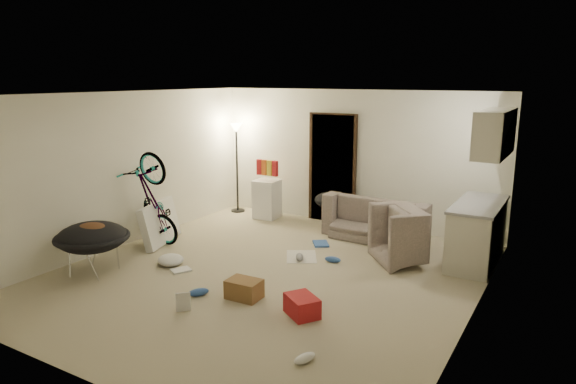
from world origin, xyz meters
The scene contains 37 objects.
floor centered at (0.00, 0.00, -0.01)m, with size 5.50×6.00×0.02m, color tan.
ceiling centered at (0.00, 0.00, 2.51)m, with size 5.50×6.00×0.02m, color white.
wall_back centered at (0.00, 3.01, 1.25)m, with size 5.50×0.02×2.50m, color white.
wall_front centered at (0.00, -3.01, 1.25)m, with size 5.50×0.02×2.50m, color white.
wall_left centered at (-2.76, 0.00, 1.25)m, with size 0.02×6.00×2.50m, color white.
wall_right centered at (2.76, 0.00, 1.25)m, with size 0.02×6.00×2.50m, color white.
doorway centered at (-0.40, 2.97, 1.02)m, with size 0.85×0.10×2.04m, color black.
door_trim centered at (-0.40, 2.94, 1.02)m, with size 0.97×0.04×2.10m, color black.
floor_lamp centered at (-2.40, 2.65, 1.31)m, with size 0.28×0.28×1.81m.
kitchen_counter centered at (2.43, 2.00, 0.44)m, with size 0.60×1.50×0.88m, color beige.
counter_top centered at (2.43, 2.00, 0.90)m, with size 0.64×1.54×0.04m, color gray.
kitchen_uppers centered at (2.56, 2.00, 1.95)m, with size 0.38×1.40×0.65m, color beige.
sofa centered at (0.74, 2.45, 0.27)m, with size 1.84×0.72×0.54m, color #343B34.
armchair centered at (1.65, 1.63, 0.31)m, with size 0.95×0.83×0.62m, color #343B34.
bicycle centered at (-2.30, 0.18, 0.42)m, with size 0.56×1.61×0.84m, color black.
book_asset centered at (-0.29, -1.52, 0.01)m, with size 0.17×0.24×0.02m, color #A9191D.
mini_fridge centered at (-1.62, 2.55, 0.38)m, with size 0.44×0.44×0.75m, color white.
snack_box_0 centered at (-1.79, 2.55, 1.00)m, with size 0.10×0.07×0.30m, color #A9191D.
snack_box_1 centered at (-1.67, 2.55, 1.00)m, with size 0.10×0.07×0.30m, color #C85519.
snack_box_2 centered at (-1.55, 2.55, 1.00)m, with size 0.10×0.07×0.30m, color gold.
snack_box_3 centered at (-1.43, 2.55, 1.00)m, with size 0.10×0.07×0.30m, color #A9191D.
saucer_chair centered at (-2.14, -1.17, 0.44)m, with size 1.03×1.03×0.73m.
hoodie centered at (-2.09, -1.20, 0.64)m, with size 0.48×0.40×0.22m, color brown.
sofa_drape centered at (-0.21, 2.45, 0.54)m, with size 0.56×0.46×0.28m, color black.
tv_box centered at (-2.30, 0.31, 0.35)m, with size 0.13×1.05×0.69m, color silver.
drink_case_a centered at (0.18, -0.79, 0.12)m, with size 0.42×0.30×0.24m, color brown.
drink_case_b centered at (1.04, -0.84, 0.12)m, with size 0.41×0.30×0.24m, color #A9191D.
juicer centered at (0.13, -0.86, 0.09)m, with size 0.15×0.15×0.22m.
newspaper centered at (0.07, 0.90, 0.00)m, with size 0.45×0.59×0.01m, color silver.
book_blue centered at (0.06, 1.58, 0.02)m, with size 0.24×0.32×0.03m, color #2C52A1.
book_white centered at (-1.14, -0.49, 0.01)m, with size 0.21×0.27×0.02m, color silver.
shoe_0 centered at (0.59, 0.92, 0.05)m, with size 0.25×0.10×0.09m, color #2C52A1.
shoe_1 centered at (0.12, 0.75, 0.05)m, with size 0.27×0.11×0.10m, color slate.
shoe_2 centered at (-0.36, -1.03, 0.05)m, with size 0.27×0.11×0.10m, color #2C52A1.
shoe_4 centered at (1.55, -1.72, 0.05)m, with size 0.26×0.10×0.10m, color white.
clothes_lump_b centered at (0.57, 2.44, 0.08)m, with size 0.50×0.44×0.15m, color black.
clothes_lump_c centered at (-1.45, -0.36, 0.07)m, with size 0.44×0.38×0.14m, color silver.
Camera 1 is at (3.69, -5.70, 2.72)m, focal length 32.00 mm.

